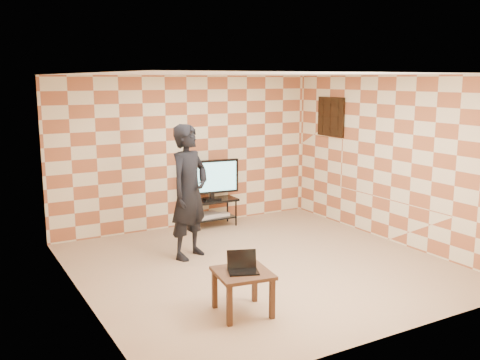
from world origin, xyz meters
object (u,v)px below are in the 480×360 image
Objects in this scene: tv_stand at (212,207)px; person at (189,192)px; side_table at (243,279)px; tv at (212,178)px.

person reaches higher than tv_stand.
person is (0.30, 2.10, 0.59)m from side_table.
person reaches higher than side_table.
tv_stand is 1.81m from person.
side_table is at bearing -111.30° from tv.
side_table is 2.20m from person.
tv_stand is 0.91× the size of tv.
tv_stand is at bearing 68.73° from side_table.
tv is 3.72m from side_table.
tv is 1.70m from person.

